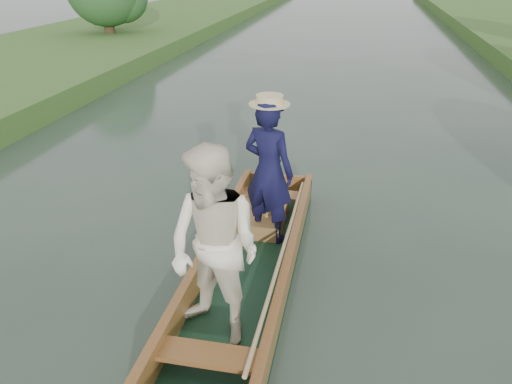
# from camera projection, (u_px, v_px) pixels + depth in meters

# --- Properties ---
(ground) EXTENTS (120.00, 120.00, 0.00)m
(ground) POSITION_uv_depth(u_px,v_px,m) (246.00, 282.00, 6.16)
(ground) COLOR #283D30
(ground) RESTS_ON ground
(trees_far) EXTENTS (22.73, 15.27, 4.25)m
(trees_far) POSITION_uv_depth(u_px,v_px,m) (433.00, 3.00, 13.98)
(trees_far) COLOR #47331E
(trees_far) RESTS_ON ground
(punt) EXTENTS (1.25, 5.00, 2.14)m
(punt) POSITION_uv_depth(u_px,v_px,m) (240.00, 233.00, 5.61)
(punt) COLOR #13321E
(punt) RESTS_ON ground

